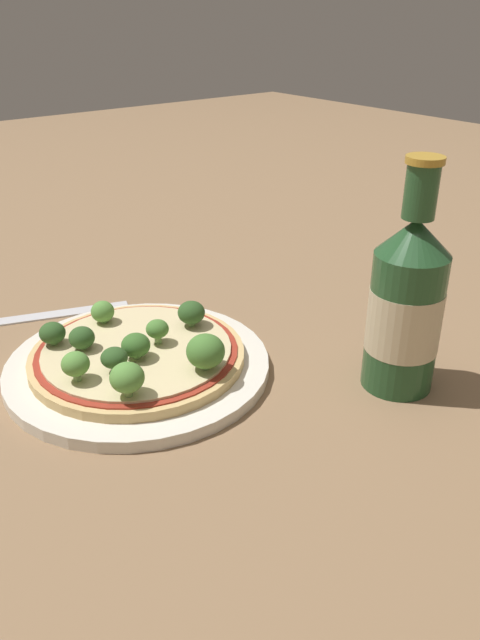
# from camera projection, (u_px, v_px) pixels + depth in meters

# --- Properties ---
(ground_plane) EXTENTS (3.00, 3.00, 0.00)m
(ground_plane) POSITION_uv_depth(u_px,v_px,m) (130.00, 363.00, 0.63)
(ground_plane) COLOR #846647
(plate) EXTENTS (0.26, 0.26, 0.01)m
(plate) POSITION_uv_depth(u_px,v_px,m) (140.00, 365.00, 0.62)
(plate) COLOR silver
(plate) RESTS_ON ground_plane
(pizza) EXTENTS (0.21, 0.21, 0.01)m
(pizza) POSITION_uv_depth(u_px,v_px,m) (139.00, 353.00, 0.61)
(pizza) COLOR tan
(pizza) RESTS_ON plate
(broccoli_floret_0) EXTENTS (0.02, 0.02, 0.03)m
(broccoli_floret_0) POSITION_uv_depth(u_px,v_px,m) (157.00, 329.00, 0.61)
(broccoli_floret_0) COLOR #7A9E5B
(broccoli_floret_0) RESTS_ON pizza
(broccoli_floret_1) EXTENTS (0.03, 0.03, 0.02)m
(broccoli_floret_1) POSITION_uv_depth(u_px,v_px,m) (52.00, 333.00, 0.61)
(broccoli_floret_1) COLOR #7A9E5B
(broccoli_floret_1) RESTS_ON pizza
(broccoli_floret_2) EXTENTS (0.04, 0.04, 0.03)m
(broccoli_floret_2) POSITION_uv_depth(u_px,v_px,m) (206.00, 351.00, 0.57)
(broccoli_floret_2) COLOR #7A9E5B
(broccoli_floret_2) RESTS_ON pizza
(broccoli_floret_3) EXTENTS (0.03, 0.03, 0.03)m
(broccoli_floret_3) POSITION_uv_depth(u_px,v_px,m) (191.00, 313.00, 0.64)
(broccoli_floret_3) COLOR #7A9E5B
(broccoli_floret_3) RESTS_ON pizza
(broccoli_floret_4) EXTENTS (0.03, 0.03, 0.03)m
(broccoli_floret_4) POSITION_uv_depth(u_px,v_px,m) (136.00, 345.00, 0.58)
(broccoli_floret_4) COLOR #7A9E5B
(broccoli_floret_4) RESTS_ON pizza
(broccoli_floret_5) EXTENTS (0.02, 0.02, 0.02)m
(broccoli_floret_5) POSITION_uv_depth(u_px,v_px,m) (114.00, 358.00, 0.56)
(broccoli_floret_5) COLOR #7A9E5B
(broccoli_floret_5) RESTS_ON pizza
(broccoli_floret_6) EXTENTS (0.03, 0.03, 0.03)m
(broccoli_floret_6) POSITION_uv_depth(u_px,v_px,m) (127.00, 378.00, 0.53)
(broccoli_floret_6) COLOR #7A9E5B
(broccoli_floret_6) RESTS_ON pizza
(broccoli_floret_7) EXTENTS (0.03, 0.03, 0.02)m
(broccoli_floret_7) POSITION_uv_depth(u_px,v_px,m) (82.00, 338.00, 0.60)
(broccoli_floret_7) COLOR #7A9E5B
(broccoli_floret_7) RESTS_ON pizza
(broccoli_floret_8) EXTENTS (0.03, 0.03, 0.03)m
(broccoli_floret_8) POSITION_uv_depth(u_px,v_px,m) (76.00, 364.00, 0.55)
(broccoli_floret_8) COLOR #7A9E5B
(broccoli_floret_8) RESTS_ON pizza
(broccoli_floret_9) EXTENTS (0.02, 0.02, 0.02)m
(broccoli_floret_9) POSITION_uv_depth(u_px,v_px,m) (98.00, 313.00, 0.65)
(broccoli_floret_9) COLOR #7A9E5B
(broccoli_floret_9) RESTS_ON pizza
(beer_bottle) EXTENTS (0.07, 0.07, 0.22)m
(beer_bottle) POSITION_uv_depth(u_px,v_px,m) (406.00, 305.00, 0.56)
(beer_bottle) COLOR #234C28
(beer_bottle) RESTS_ON ground_plane
(fork) EXTENTS (0.08, 0.19, 0.00)m
(fork) POSITION_uv_depth(u_px,v_px,m) (42.00, 316.00, 0.72)
(fork) COLOR silver
(fork) RESTS_ON ground_plane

